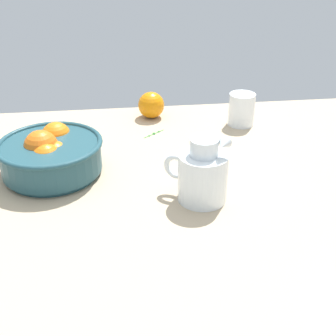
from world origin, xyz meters
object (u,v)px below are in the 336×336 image
(loose_orange_1, at_px, (151,105))
(second_glass, at_px, (241,112))
(fruit_bowl, at_px, (51,155))
(juice_pitcher, at_px, (202,177))

(loose_orange_1, bearing_deg, second_glass, -18.43)
(fruit_bowl, relative_size, second_glass, 2.59)
(juice_pitcher, xyz_separation_m, loose_orange_1, (-0.07, 0.47, -0.01))
(fruit_bowl, xyz_separation_m, juice_pitcher, (0.34, -0.15, 0.00))
(fruit_bowl, bearing_deg, loose_orange_1, 49.94)
(juice_pitcher, height_order, second_glass, juice_pitcher)
(fruit_bowl, bearing_deg, juice_pitcher, -24.66)
(juice_pitcher, bearing_deg, fruit_bowl, 155.34)
(juice_pitcher, bearing_deg, second_glass, 63.61)
(loose_orange_1, bearing_deg, fruit_bowl, -130.06)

